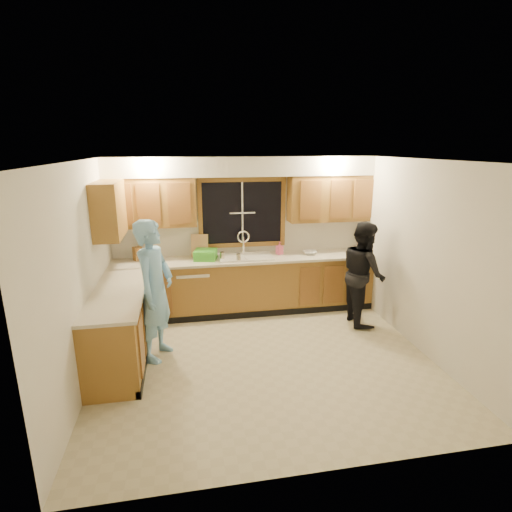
{
  "coord_description": "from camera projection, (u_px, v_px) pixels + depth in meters",
  "views": [
    {
      "loc": [
        -0.94,
        -4.52,
        2.66
      ],
      "look_at": [
        0.0,
        0.65,
        1.2
      ],
      "focal_mm": 28.0,
      "sensor_mm": 36.0,
      "label": 1
    }
  ],
  "objects": [
    {
      "name": "floor",
      "position": [
        265.0,
        359.0,
        5.15
      ],
      "size": [
        4.2,
        4.2,
        0.0
      ],
      "primitive_type": "plane",
      "color": "beige",
      "rests_on": "ground"
    },
    {
      "name": "ceiling",
      "position": [
        266.0,
        160.0,
        4.49
      ],
      "size": [
        4.2,
        4.2,
        0.0
      ],
      "primitive_type": "plane",
      "rotation": [
        3.14,
        0.0,
        0.0
      ],
      "color": "silver"
    },
    {
      "name": "wall_back",
      "position": [
        242.0,
        234.0,
        6.62
      ],
      "size": [
        4.2,
        0.0,
        4.2
      ],
      "primitive_type": "plane",
      "rotation": [
        1.57,
        0.0,
        0.0
      ],
      "color": "silver",
      "rests_on": "ground"
    },
    {
      "name": "wall_left",
      "position": [
        82.0,
        276.0,
        4.46
      ],
      "size": [
        0.0,
        3.8,
        3.8
      ],
      "primitive_type": "plane",
      "rotation": [
        1.57,
        0.0,
        1.57
      ],
      "color": "silver",
      "rests_on": "ground"
    },
    {
      "name": "wall_right",
      "position": [
        424.0,
        258.0,
        5.18
      ],
      "size": [
        0.0,
        3.8,
        3.8
      ],
      "primitive_type": "plane",
      "rotation": [
        1.57,
        0.0,
        -1.57
      ],
      "color": "silver",
      "rests_on": "ground"
    },
    {
      "name": "base_cabinets_back",
      "position": [
        246.0,
        286.0,
        6.55
      ],
      "size": [
        4.2,
        0.6,
        0.88
      ],
      "primitive_type": "cube",
      "color": "olive",
      "rests_on": "ground"
    },
    {
      "name": "base_cabinets_left",
      "position": [
        121.0,
        327.0,
        5.06
      ],
      "size": [
        0.6,
        1.9,
        0.88
      ],
      "primitive_type": "cube",
      "color": "olive",
      "rests_on": "ground"
    },
    {
      "name": "countertop_back",
      "position": [
        245.0,
        259.0,
        6.42
      ],
      "size": [
        4.2,
        0.63,
        0.04
      ],
      "primitive_type": "cube",
      "color": "beige",
      "rests_on": "base_cabinets_back"
    },
    {
      "name": "countertop_left",
      "position": [
        119.0,
        293.0,
        4.94
      ],
      "size": [
        0.63,
        1.9,
        0.04
      ],
      "primitive_type": "cube",
      "color": "beige",
      "rests_on": "base_cabinets_left"
    },
    {
      "name": "upper_cabinets_left",
      "position": [
        151.0,
        203.0,
        6.07
      ],
      "size": [
        1.35,
        0.33,
        0.75
      ],
      "primitive_type": "cube",
      "color": "olive",
      "rests_on": "wall_back"
    },
    {
      "name": "upper_cabinets_right",
      "position": [
        329.0,
        198.0,
        6.56
      ],
      "size": [
        1.35,
        0.33,
        0.75
      ],
      "primitive_type": "cube",
      "color": "olive",
      "rests_on": "wall_back"
    },
    {
      "name": "upper_cabinets_return",
      "position": [
        109.0,
        210.0,
        5.39
      ],
      "size": [
        0.33,
        0.9,
        0.75
      ],
      "primitive_type": "cube",
      "color": "olive",
      "rests_on": "wall_left"
    },
    {
      "name": "soffit",
      "position": [
        243.0,
        166.0,
        6.16
      ],
      "size": [
        4.2,
        0.35,
        0.3
      ],
      "primitive_type": "cube",
      "color": "white",
      "rests_on": "wall_back"
    },
    {
      "name": "window_frame",
      "position": [
        242.0,
        213.0,
        6.52
      ],
      "size": [
        1.44,
        0.03,
        1.14
      ],
      "color": "black",
      "rests_on": "wall_back"
    },
    {
      "name": "sink",
      "position": [
        245.0,
        261.0,
        6.44
      ],
      "size": [
        0.86,
        0.52,
        0.57
      ],
      "color": "white",
      "rests_on": "countertop_back"
    },
    {
      "name": "dishwasher",
      "position": [
        193.0,
        291.0,
        6.4
      ],
      "size": [
        0.6,
        0.56,
        0.82
      ],
      "primitive_type": "cube",
      "color": "white",
      "rests_on": "floor"
    },
    {
      "name": "stove",
      "position": [
        113.0,
        348.0,
        4.51
      ],
      "size": [
        0.58,
        0.75,
        0.9
      ],
      "primitive_type": "cube",
      "color": "white",
      "rests_on": "floor"
    },
    {
      "name": "man",
      "position": [
        155.0,
        291.0,
        5.0
      ],
      "size": [
        0.65,
        0.77,
        1.81
      ],
      "primitive_type": "imported",
      "rotation": [
        0.0,
        0.0,
        1.19
      ],
      "color": "#7AB6E6",
      "rests_on": "floor"
    },
    {
      "name": "woman",
      "position": [
        363.0,
        273.0,
        6.06
      ],
      "size": [
        0.64,
        0.8,
        1.59
      ],
      "primitive_type": "imported",
      "rotation": [
        0.0,
        0.0,
        1.52
      ],
      "color": "black",
      "rests_on": "floor"
    },
    {
      "name": "knife_block",
      "position": [
        137.0,
        254.0,
        6.25
      ],
      "size": [
        0.15,
        0.15,
        0.22
      ],
      "primitive_type": "cube",
      "rotation": [
        0.0,
        0.0,
        0.6
      ],
      "color": "brown",
      "rests_on": "countertop_back"
    },
    {
      "name": "cutting_board",
      "position": [
        200.0,
        245.0,
        6.45
      ],
      "size": [
        0.28,
        0.13,
        0.36
      ],
      "primitive_type": "cube",
      "rotation": [
        -0.21,
        0.0,
        -0.14
      ],
      "color": "tan",
      "rests_on": "countertop_back"
    },
    {
      "name": "dish_crate",
      "position": [
        206.0,
        255.0,
        6.3
      ],
      "size": [
        0.4,
        0.38,
        0.16
      ],
      "primitive_type": "cube",
      "rotation": [
        0.0,
        0.0,
        -0.23
      ],
      "color": "green",
      "rests_on": "countertop_back"
    },
    {
      "name": "soap_bottle",
      "position": [
        279.0,
        248.0,
        6.6
      ],
      "size": [
        0.12,
        0.12,
        0.21
      ],
      "primitive_type": "imported",
      "rotation": [
        0.0,
        0.0,
        0.36
      ],
      "color": "#E6577F",
      "rests_on": "countertop_back"
    },
    {
      "name": "bowl",
      "position": [
        310.0,
        253.0,
        6.61
      ],
      "size": [
        0.23,
        0.23,
        0.06
      ],
      "primitive_type": "imported",
      "rotation": [
        0.0,
        0.0,
        -0.03
      ],
      "color": "silver",
      "rests_on": "countertop_back"
    },
    {
      "name": "can_left",
      "position": [
        222.0,
        256.0,
        6.27
      ],
      "size": [
        0.08,
        0.08,
        0.13
      ],
      "primitive_type": "cylinder",
      "rotation": [
        0.0,
        0.0,
        0.08
      ],
      "color": "#B8A88E",
      "rests_on": "countertop_back"
    },
    {
      "name": "can_right",
      "position": [
        239.0,
        258.0,
        6.18
      ],
      "size": [
        0.09,
        0.09,
        0.13
      ],
      "primitive_type": "cylinder",
      "rotation": [
        0.0,
        0.0,
        0.4
      ],
      "color": "#B8A88E",
      "rests_on": "countertop_back"
    }
  ]
}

